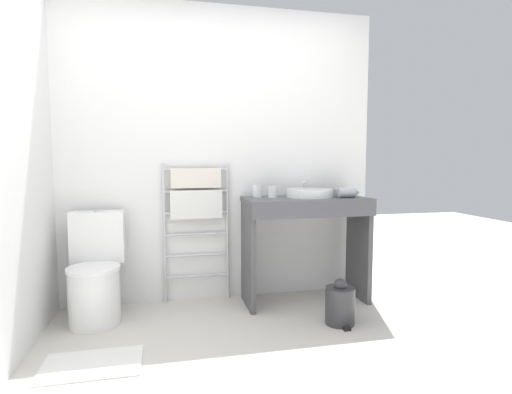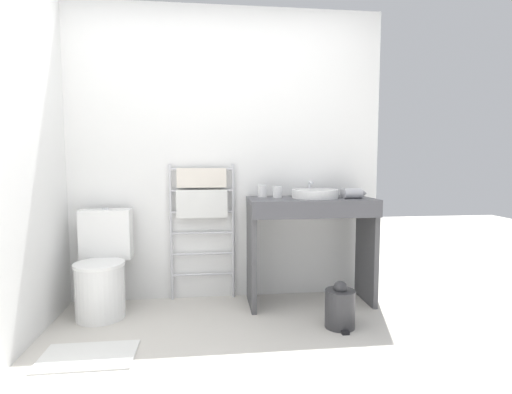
% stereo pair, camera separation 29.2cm
% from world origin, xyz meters
% --- Properties ---
extents(wall_back, '(2.77, 0.12, 2.47)m').
position_xyz_m(wall_back, '(0.00, 1.56, 1.23)').
color(wall_back, white).
rests_on(wall_back, ground_plane).
extents(wall_side, '(0.12, 2.22, 2.47)m').
position_xyz_m(wall_side, '(-1.33, 0.75, 1.23)').
color(wall_side, white).
rests_on(wall_side, ground_plane).
extents(toilet, '(0.39, 0.52, 0.81)m').
position_xyz_m(toilet, '(-0.93, 1.21, 0.34)').
color(toilet, white).
rests_on(toilet, ground_plane).
extents(towel_radiator, '(0.55, 0.06, 1.16)m').
position_xyz_m(towel_radiator, '(-0.17, 1.45, 0.82)').
color(towel_radiator, silver).
rests_on(towel_radiator, ground_plane).
extents(vanity_counter, '(1.02, 0.49, 0.88)m').
position_xyz_m(vanity_counter, '(0.72, 1.23, 0.60)').
color(vanity_counter, '#4C4C51').
rests_on(vanity_counter, ground_plane).
extents(sink_basin, '(0.39, 0.39, 0.07)m').
position_xyz_m(sink_basin, '(0.76, 1.27, 0.92)').
color(sink_basin, white).
rests_on(sink_basin, vanity_counter).
extents(faucet, '(0.02, 0.10, 0.13)m').
position_xyz_m(faucet, '(0.76, 1.44, 0.96)').
color(faucet, silver).
rests_on(faucet, vanity_counter).
extents(cup_near_wall, '(0.08, 0.08, 0.10)m').
position_xyz_m(cup_near_wall, '(0.34, 1.38, 0.93)').
color(cup_near_wall, white).
rests_on(cup_near_wall, vanity_counter).
extents(cup_near_edge, '(0.08, 0.08, 0.09)m').
position_xyz_m(cup_near_edge, '(0.45, 1.31, 0.93)').
color(cup_near_edge, white).
rests_on(cup_near_edge, vanity_counter).
extents(hair_dryer, '(0.19, 0.18, 0.08)m').
position_xyz_m(hair_dryer, '(1.05, 1.19, 0.92)').
color(hair_dryer, '#B7B7BC').
rests_on(hair_dryer, vanity_counter).
extents(trash_bin, '(0.21, 0.25, 0.34)m').
position_xyz_m(trash_bin, '(0.81, 0.74, 0.14)').
color(trash_bin, '#333335').
rests_on(trash_bin, ground_plane).
extents(bath_mat, '(0.56, 0.36, 0.01)m').
position_xyz_m(bath_mat, '(-0.85, 0.50, 0.01)').
color(bath_mat, silver).
rests_on(bath_mat, ground_plane).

